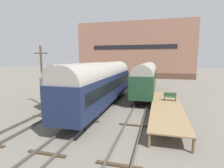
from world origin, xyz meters
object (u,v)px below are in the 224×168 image
train_car_navy (102,82)px  utility_pole (42,75)px  train_car_grey (82,78)px  bench (170,96)px  train_car_green (146,76)px  person_worker (48,114)px

train_car_navy → utility_pole: bearing=-169.2°
train_car_grey → train_car_navy: 6.11m
train_car_grey → bench: (12.37, -3.21, -1.36)m
train_car_navy → bench: bearing=6.3°
train_car_green → train_car_navy: bearing=-116.4°
bench → utility_pole: (-15.13, -2.27, 2.26)m
train_car_grey → person_worker: (1.78, -10.99, -1.91)m
utility_pole → train_car_green: bearing=41.7°
train_car_navy → bench: size_ratio=13.44×
bench → train_car_green: bearing=111.5°
train_car_navy → train_car_green: bearing=63.6°
train_car_green → utility_pole: (-11.86, -10.55, 0.89)m
bench → person_worker: bench is taller
train_car_grey → train_car_navy: bearing=-41.9°
train_car_grey → person_worker: train_car_grey is taller
person_worker → utility_pole: utility_pole is taller
train_car_grey → person_worker: 11.29m
train_car_green → person_worker: 17.76m
bench → utility_pole: bearing=-171.5°
train_car_green → train_car_grey: bearing=-150.8°
train_car_grey → train_car_green: 10.41m
train_car_navy → person_worker: (-2.77, -6.91, -2.05)m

